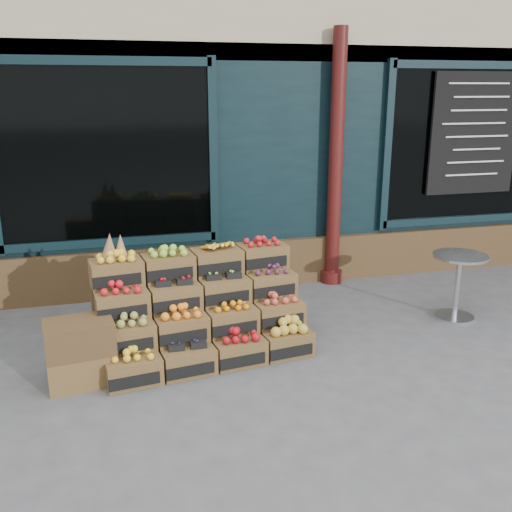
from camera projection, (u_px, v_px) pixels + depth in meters
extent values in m
plane|color=#4E4E51|center=(295.00, 360.00, 5.43)|extent=(60.00, 60.00, 0.00)
cube|color=black|center=(199.00, 94.00, 9.57)|extent=(12.00, 6.00, 4.80)
cube|color=black|center=(240.00, 171.00, 7.10)|extent=(12.00, 0.12, 3.00)
cube|color=#4A341D|center=(242.00, 264.00, 7.37)|extent=(12.00, 0.18, 0.60)
cube|color=black|center=(106.00, 155.00, 6.57)|extent=(2.40, 0.06, 2.00)
cube|color=black|center=(469.00, 145.00, 7.75)|extent=(2.40, 0.06, 2.00)
cylinder|color=#44110F|center=(336.00, 162.00, 7.18)|extent=(0.18, 0.18, 3.20)
cube|color=black|center=(474.00, 134.00, 7.63)|extent=(1.30, 0.04, 1.60)
cube|color=brown|center=(133.00, 370.00, 4.99)|extent=(0.51, 0.39, 0.24)
cube|color=black|center=(137.00, 381.00, 4.84)|extent=(0.44, 0.07, 0.11)
cube|color=gold|center=(132.00, 353.00, 4.95)|extent=(0.41, 0.30, 0.08)
cube|color=brown|center=(188.00, 360.00, 5.17)|extent=(0.51, 0.39, 0.24)
cube|color=black|center=(193.00, 371.00, 5.02)|extent=(0.44, 0.07, 0.11)
cube|color=#221E4E|center=(187.00, 347.00, 5.14)|extent=(0.41, 0.30, 0.03)
cube|color=brown|center=(239.00, 351.00, 5.35)|extent=(0.51, 0.39, 0.24)
cube|color=black|center=(245.00, 361.00, 5.20)|extent=(0.44, 0.07, 0.11)
cube|color=#A30D16|center=(238.00, 335.00, 5.31)|extent=(0.41, 0.30, 0.09)
cube|color=brown|center=(286.00, 342.00, 5.53)|extent=(0.51, 0.39, 0.24)
cube|color=black|center=(294.00, 352.00, 5.38)|extent=(0.44, 0.07, 0.11)
cube|color=#B7932F|center=(286.00, 326.00, 5.48)|extent=(0.41, 0.30, 0.11)
cube|color=brown|center=(127.00, 336.00, 5.10)|extent=(0.51, 0.39, 0.24)
cube|color=black|center=(131.00, 346.00, 4.96)|extent=(0.44, 0.07, 0.11)
cube|color=olive|center=(126.00, 320.00, 5.06)|extent=(0.41, 0.30, 0.08)
cube|color=brown|center=(181.00, 328.00, 5.28)|extent=(0.51, 0.39, 0.24)
cube|color=black|center=(186.00, 337.00, 5.14)|extent=(0.44, 0.07, 0.11)
cube|color=orange|center=(180.00, 311.00, 5.24)|extent=(0.41, 0.30, 0.08)
cube|color=brown|center=(231.00, 320.00, 5.46)|extent=(0.51, 0.39, 0.24)
cube|color=black|center=(237.00, 329.00, 5.32)|extent=(0.44, 0.07, 0.11)
cube|color=orange|center=(231.00, 305.00, 5.42)|extent=(0.41, 0.30, 0.06)
cube|color=brown|center=(278.00, 312.00, 5.64)|extent=(0.51, 0.39, 0.24)
cube|color=black|center=(285.00, 321.00, 5.49)|extent=(0.44, 0.07, 0.11)
cube|color=#C24537|center=(278.00, 297.00, 5.60)|extent=(0.41, 0.30, 0.08)
cube|color=brown|center=(122.00, 304.00, 5.22)|extent=(0.51, 0.39, 0.24)
cube|color=black|center=(125.00, 313.00, 5.07)|extent=(0.44, 0.07, 0.11)
cube|color=red|center=(121.00, 287.00, 5.17)|extent=(0.41, 0.30, 0.08)
cube|color=brown|center=(174.00, 297.00, 5.40)|extent=(0.51, 0.39, 0.24)
cube|color=black|center=(179.00, 305.00, 5.25)|extent=(0.44, 0.07, 0.11)
cube|color=#B20C13|center=(174.00, 283.00, 5.36)|extent=(0.41, 0.30, 0.03)
cube|color=brown|center=(224.00, 290.00, 5.58)|extent=(0.51, 0.39, 0.24)
cube|color=black|center=(230.00, 298.00, 5.43)|extent=(0.44, 0.07, 0.11)
cube|color=#7EB543|center=(223.00, 277.00, 5.54)|extent=(0.41, 0.30, 0.03)
cube|color=brown|center=(270.00, 283.00, 5.75)|extent=(0.51, 0.39, 0.24)
cube|color=black|center=(277.00, 291.00, 5.61)|extent=(0.44, 0.07, 0.11)
cube|color=#491D3A|center=(270.00, 269.00, 5.71)|extent=(0.41, 0.30, 0.06)
cube|color=brown|center=(116.00, 273.00, 5.33)|extent=(0.51, 0.39, 0.24)
cube|color=black|center=(120.00, 281.00, 5.18)|extent=(0.44, 0.07, 0.11)
cube|color=gold|center=(115.00, 256.00, 5.28)|extent=(0.41, 0.30, 0.08)
cube|color=brown|center=(168.00, 267.00, 5.51)|extent=(0.51, 0.39, 0.24)
cube|color=black|center=(173.00, 274.00, 5.36)|extent=(0.44, 0.07, 0.11)
cube|color=#8CBB35|center=(167.00, 251.00, 5.46)|extent=(0.41, 0.30, 0.08)
cube|color=brown|center=(217.00, 261.00, 5.69)|extent=(0.51, 0.39, 0.24)
cube|color=black|center=(222.00, 268.00, 5.54)|extent=(0.44, 0.07, 0.11)
cube|color=gold|center=(216.00, 246.00, 5.64)|extent=(0.41, 0.30, 0.07)
cube|color=brown|center=(262.00, 256.00, 5.87)|extent=(0.51, 0.39, 0.24)
cube|color=black|center=(269.00, 263.00, 5.72)|extent=(0.44, 0.07, 0.11)
cube|color=#AB171F|center=(262.00, 241.00, 5.82)|extent=(0.41, 0.30, 0.07)
cube|color=#4A341D|center=(207.00, 347.00, 5.44)|extent=(1.98, 0.58, 0.24)
cube|color=#4A341D|center=(200.00, 327.00, 5.59)|extent=(1.98, 0.58, 0.48)
cube|color=#4A341D|center=(194.00, 309.00, 5.73)|extent=(1.98, 0.58, 0.71)
cone|color=olive|center=(109.00, 247.00, 5.24)|extent=(0.16, 0.16, 0.27)
cone|color=olive|center=(121.00, 247.00, 5.31)|extent=(0.15, 0.15, 0.24)
cube|color=brown|center=(82.00, 367.00, 4.98)|extent=(0.62, 0.47, 0.29)
cube|color=#4A341D|center=(79.00, 337.00, 4.90)|extent=(0.62, 0.47, 0.29)
cylinder|color=silver|center=(454.00, 316.00, 6.43)|extent=(0.43, 0.43, 0.03)
cylinder|color=silver|center=(457.00, 287.00, 6.33)|extent=(0.06, 0.06, 0.71)
cylinder|color=silver|center=(460.00, 256.00, 6.23)|extent=(0.59, 0.59, 0.03)
imported|color=#195A1B|center=(143.00, 209.00, 7.62)|extent=(0.76, 0.58, 1.88)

